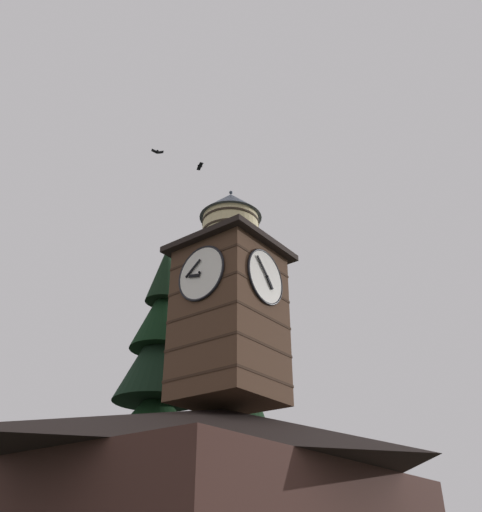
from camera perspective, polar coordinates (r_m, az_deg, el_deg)
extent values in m
pyramid|color=black|center=(20.82, -1.99, -19.05)|extent=(15.20, 11.23, 2.31)
cube|color=#4C3323|center=(21.28, -1.24, -7.39)|extent=(3.47, 3.47, 6.19)
cube|color=#352318|center=(20.54, -1.31, -13.51)|extent=(3.51, 3.51, 0.10)
cube|color=#352318|center=(20.87, -1.28, -10.44)|extent=(3.51, 3.51, 0.10)
cube|color=#352318|center=(21.27, -1.25, -7.47)|extent=(3.51, 3.51, 0.10)
cube|color=#352318|center=(21.71, -1.21, -4.61)|extent=(3.51, 3.51, 0.10)
cube|color=#352318|center=(22.21, -1.18, -1.88)|extent=(3.51, 3.51, 0.10)
cylinder|color=white|center=(20.95, 2.58, -2.26)|extent=(2.22, 0.10, 2.22)
torus|color=black|center=(20.94, 2.64, -2.24)|extent=(2.32, 0.10, 2.32)
cube|color=black|center=(20.93, 3.10, -2.88)|extent=(0.44, 0.04, 0.51)
cube|color=black|center=(20.81, 2.28, -1.07)|extent=(0.69, 0.04, 0.71)
sphere|color=black|center=(20.89, 2.83, -2.17)|extent=(0.10, 0.10, 0.10)
cylinder|color=white|center=(20.69, -4.25, -1.85)|extent=(0.10, 2.22, 2.22)
torus|color=black|center=(20.68, -4.30, -1.83)|extent=(0.10, 2.32, 2.32)
cube|color=black|center=(20.77, -5.00, -2.10)|extent=(0.04, 0.57, 0.24)
cube|color=black|center=(20.97, -5.14, -1.33)|extent=(0.04, 0.76, 0.62)
sphere|color=black|center=(20.62, -4.45, -1.74)|extent=(0.10, 0.10, 0.10)
cube|color=black|center=(22.64, -1.16, 0.22)|extent=(4.17, 4.17, 0.25)
cylinder|color=beige|center=(23.12, -1.14, 2.30)|extent=(2.44, 2.44, 1.67)
cylinder|color=#2D2319|center=(22.84, -1.15, 1.11)|extent=(2.50, 2.50, 0.10)
cylinder|color=#2D2319|center=(23.12, -1.14, 2.30)|extent=(2.50, 2.50, 0.10)
cylinder|color=#2D2319|center=(23.41, -1.12, 3.47)|extent=(2.50, 2.50, 0.10)
cone|color=#424C5B|center=(23.91, -1.10, 5.33)|extent=(2.74, 2.74, 1.28)
sphere|color=#424C5B|center=(24.33, -1.09, 6.78)|extent=(0.16, 0.16, 0.16)
cone|color=black|center=(26.11, -9.62, -22.65)|extent=(6.48, 6.48, 3.35)
cone|color=black|center=(26.50, -9.14, -16.97)|extent=(5.36, 5.36, 3.45)
cone|color=black|center=(27.27, -8.63, -10.59)|extent=(4.24, 4.24, 4.44)
cone|color=black|center=(28.02, -8.31, -6.33)|extent=(3.12, 3.12, 3.63)
cone|color=black|center=(29.03, -7.97, -1.82)|extent=(2.00, 2.00, 3.38)
cone|color=black|center=(28.51, -0.73, -21.66)|extent=(5.47, 5.47, 6.56)
cone|color=black|center=(29.26, -0.68, -13.93)|extent=(4.23, 4.23, 6.16)
cone|color=black|center=(30.44, -0.64, -7.01)|extent=(2.98, 2.98, 5.40)
cone|color=black|center=(32.31, -0.60, 0.23)|extent=(1.74, 1.74, 5.81)
sphere|color=silver|center=(66.67, -22.12, -17.36)|extent=(2.17, 2.17, 2.17)
ellipsoid|color=black|center=(25.60, -8.89, 10.91)|extent=(0.24, 0.26, 0.13)
cube|color=black|center=(25.59, -9.21, 10.96)|extent=(0.32, 0.29, 0.13)
cube|color=black|center=(25.61, -8.57, 10.87)|extent=(0.32, 0.29, 0.13)
ellipsoid|color=black|center=(24.50, -4.39, 9.53)|extent=(0.26, 0.23, 0.13)
cube|color=black|center=(24.60, -4.49, 9.34)|extent=(0.28, 0.32, 0.06)
cube|color=black|center=(24.39, -4.30, 9.72)|extent=(0.28, 0.32, 0.06)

